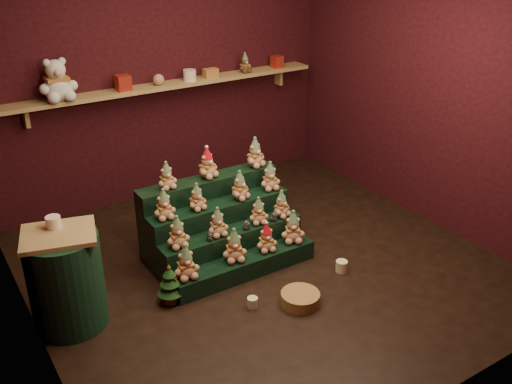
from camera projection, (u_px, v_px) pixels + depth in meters
ground at (263, 265)px, 5.31m from camera, size 4.00×4.00×0.00m
back_wall at (162, 73)px, 6.28m from camera, size 4.00×0.10×2.80m
front_wall at (467, 220)px, 3.15m from camera, size 4.00×0.10×2.80m
left_wall at (2, 175)px, 3.71m from camera, size 0.10×4.00×2.80m
right_wall at (434, 87)px, 5.72m from camera, size 0.10×4.00×2.80m
back_shelf at (169, 86)px, 6.19m from camera, size 3.60×0.26×0.24m
riser_tier_front at (245, 266)px, 5.13m from camera, size 1.40×0.22×0.18m
riser_tier_midfront at (232, 247)px, 5.26m from camera, size 1.40×0.22×0.36m
riser_tier_midback at (220, 229)px, 5.39m from camera, size 1.40×0.22×0.54m
riser_tier_back at (209, 211)px, 5.52m from camera, size 1.40×0.22×0.72m
teddy_0 at (186, 262)px, 4.75m from camera, size 0.24×0.22×0.31m
teddy_1 at (234, 245)px, 5.00m from camera, size 0.26×0.25×0.30m
teddy_2 at (266, 237)px, 5.16m from camera, size 0.22×0.21×0.27m
teddy_3 at (293, 227)px, 5.30m from camera, size 0.29×0.28×0.31m
teddy_4 at (177, 232)px, 4.86m from camera, size 0.22×0.20×0.29m
teddy_5 at (218, 222)px, 5.04m from camera, size 0.20×0.18×0.27m
teddy_6 at (258, 211)px, 5.26m from camera, size 0.22×0.21×0.25m
teddy_7 at (281, 204)px, 5.38m from camera, size 0.23×0.22×0.26m
teddy_8 at (164, 204)px, 4.95m from camera, size 0.21×0.19×0.27m
teddy_9 at (197, 197)px, 5.11m from camera, size 0.21×0.19×0.25m
teddy_10 at (240, 185)px, 5.31m from camera, size 0.25×0.24×0.27m
teddy_11 at (270, 176)px, 5.50m from camera, size 0.22×0.21×0.28m
teddy_12 at (167, 176)px, 5.09m from camera, size 0.18×0.17×0.25m
teddy_13 at (207, 163)px, 5.31m from camera, size 0.26×0.25×0.29m
teddy_14 at (255, 153)px, 5.56m from camera, size 0.25×0.24×0.29m
snow_globe_a at (210, 237)px, 5.00m from camera, size 0.06×0.06×0.08m
snow_globe_b at (246, 225)px, 5.18m from camera, size 0.07×0.07×0.09m
snow_globe_c at (274, 216)px, 5.32m from camera, size 0.07×0.07×0.09m
side_table at (66, 280)px, 4.38m from camera, size 0.63×0.57×0.82m
table_ornament at (53, 222)px, 4.26m from camera, size 0.11×0.11×0.09m
mini_christmas_tree at (170, 284)px, 4.72m from camera, size 0.22×0.22×0.38m
mug_left at (252, 302)px, 4.72m from camera, size 0.09×0.09×0.09m
mug_right at (342, 266)px, 5.20m from camera, size 0.11×0.11×0.11m
wicker_basket at (300, 298)px, 4.76m from camera, size 0.35×0.35×0.10m
white_bear at (56, 74)px, 5.46m from camera, size 0.37×0.33×0.52m
brown_bear at (245, 63)px, 6.57m from camera, size 0.17×0.16×0.22m
gift_tin_red_a at (123, 83)px, 5.87m from camera, size 0.14×0.14×0.16m
gift_tin_cream at (190, 75)px, 6.25m from camera, size 0.14×0.14×0.12m
gift_tin_red_b at (277, 62)px, 6.82m from camera, size 0.12×0.12×0.14m
shelf_plush_ball at (159, 80)px, 6.07m from camera, size 0.12×0.12×0.12m
scarf_gift_box at (211, 73)px, 6.38m from camera, size 0.16×0.10×0.10m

